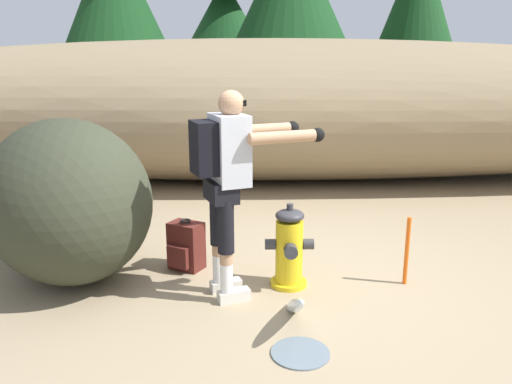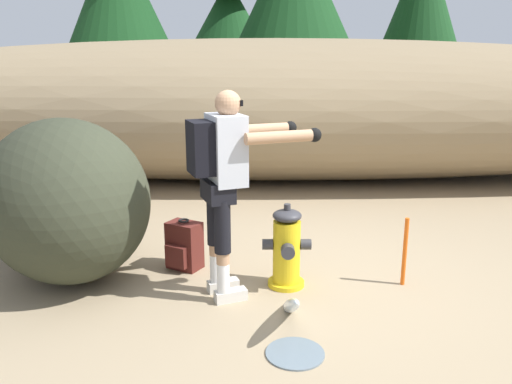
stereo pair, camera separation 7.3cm
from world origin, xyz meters
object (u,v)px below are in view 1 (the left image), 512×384
at_px(utility_worker, 229,170).
at_px(survey_stake, 407,251).
at_px(boulder_large, 68,201).
at_px(fire_hydrant, 289,249).
at_px(boulder_mid, 42,204).
at_px(spare_backpack, 186,246).

xyz_separation_m(utility_worker, survey_stake, (1.50, 0.21, -0.76)).
bearing_deg(utility_worker, boulder_large, 143.52).
height_order(fire_hydrant, utility_worker, utility_worker).
height_order(fire_hydrant, boulder_mid, boulder_mid).
relative_size(fire_hydrant, boulder_large, 0.43).
bearing_deg(boulder_large, fire_hydrant, -5.94).
xyz_separation_m(fire_hydrant, spare_backpack, (-0.92, 0.38, -0.12)).
distance_m(utility_worker, spare_backpack, 1.10).
xyz_separation_m(utility_worker, boulder_large, (-1.40, 0.38, -0.35)).
bearing_deg(boulder_mid, fire_hydrant, -26.19).
bearing_deg(fire_hydrant, survey_stake, 1.31).
distance_m(spare_backpack, boulder_mid, 1.87).
relative_size(fire_hydrant, spare_backpack, 1.55).
bearing_deg(spare_backpack, boulder_mid, -89.07).
bearing_deg(survey_stake, boulder_large, 176.57).
bearing_deg(boulder_large, spare_backpack, 10.52).
bearing_deg(fire_hydrant, spare_backpack, 157.68).
xyz_separation_m(utility_worker, boulder_mid, (-2.07, 1.45, -0.69)).
height_order(boulder_large, boulder_mid, boulder_large).
xyz_separation_m(fire_hydrant, boulder_mid, (-2.56, 1.26, 0.03)).
relative_size(fire_hydrant, survey_stake, 1.21).
relative_size(utility_worker, boulder_large, 0.98).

